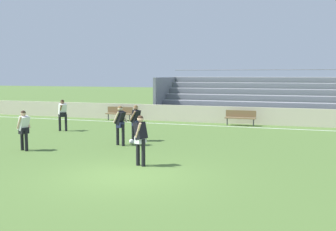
{
  "coord_description": "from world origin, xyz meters",
  "views": [
    {
      "loc": [
        5.25,
        -10.95,
        3.02
      ],
      "look_at": [
        -1.28,
        7.32,
        1.08
      ],
      "focal_mm": 43.94,
      "sensor_mm": 36.0,
      "label": 1
    }
  ],
  "objects": [
    {
      "name": "ground_plane",
      "position": [
        0.0,
        0.0,
        0.0
      ],
      "size": [
        160.0,
        160.0,
        0.0
      ],
      "primitive_type": "plane",
      "color": "#4C6B30"
    },
    {
      "name": "field_line_sideline",
      "position": [
        0.0,
        12.65,
        0.0
      ],
      "size": [
        44.0,
        0.12,
        0.01
      ],
      "primitive_type": "cube",
      "color": "white",
      "rests_on": "ground"
    },
    {
      "name": "sideline_wall",
      "position": [
        0.0,
        14.12,
        0.53
      ],
      "size": [
        48.0,
        0.16,
        1.05
      ],
      "primitive_type": "cube",
      "color": "beige",
      "rests_on": "ground"
    },
    {
      "name": "bleacher_stand",
      "position": [
        3.51,
        17.13,
        1.49
      ],
      "size": [
        17.14,
        4.72,
        3.4
      ],
      "color": "#B2B2B7",
      "rests_on": "ground"
    },
    {
      "name": "bench_centre_sideline",
      "position": [
        1.15,
        13.31,
        0.55
      ],
      "size": [
        1.8,
        0.4,
        0.9
      ],
      "color": "brown",
      "rests_on": "ground"
    },
    {
      "name": "bench_far_right",
      "position": [
        -6.82,
        13.31,
        0.55
      ],
      "size": [
        1.8,
        0.4,
        0.9
      ],
      "color": "brown",
      "rests_on": "ground"
    },
    {
      "name": "player_dark_trailing_run",
      "position": [
        -2.5,
        4.71,
        1.02
      ],
      "size": [
        0.5,
        0.47,
        1.7
      ],
      "color": "black",
      "rests_on": "ground"
    },
    {
      "name": "player_dark_challenging",
      "position": [
        -2.36,
        6.0,
        0.97
      ],
      "size": [
        0.48,
        0.55,
        1.64
      ],
      "color": "black",
      "rests_on": "ground"
    },
    {
      "name": "player_dark_dropping_back",
      "position": [
        -0.12,
        1.37,
        1.01
      ],
      "size": [
        0.45,
        0.55,
        1.69
      ],
      "color": "black",
      "rests_on": "ground"
    },
    {
      "name": "player_white_wide_right",
      "position": [
        -5.58,
        2.34,
        0.95
      ],
      "size": [
        0.44,
        0.52,
        1.61
      ],
      "color": "black",
      "rests_on": "ground"
    },
    {
      "name": "player_white_overlapping",
      "position": [
        -7.43,
        7.76,
        1.01
      ],
      "size": [
        0.51,
        0.73,
        1.69
      ],
      "color": "black",
      "rests_on": "ground"
    },
    {
      "name": "soccer_ball",
      "position": [
        -2.19,
        5.16,
        0.11
      ],
      "size": [
        0.22,
        0.22,
        0.22
      ],
      "primitive_type": "sphere",
      "color": "white",
      "rests_on": "ground"
    }
  ]
}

